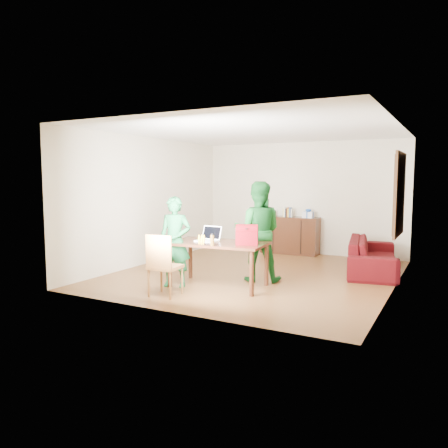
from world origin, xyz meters
The scene contains 10 objects.
room centered at (0.01, 0.13, 1.31)m, with size 5.20×5.70×2.90m.
table centered at (-0.16, -1.17, 0.67)m, with size 1.70×1.05×0.76m.
chair centered at (-0.61, -2.09, 0.29)m, with size 0.47×0.46×0.98m.
person_near centered at (-0.81, -1.52, 0.77)m, with size 0.56×0.37×1.53m, color #125429.
person_far centered at (0.25, -0.47, 0.89)m, with size 0.87×0.67×1.78m, color #12521D.
laptop centered at (-0.37, -1.20, 0.81)m, with size 0.37×0.27×0.26m.
bananas centered at (-0.26, -1.56, 0.79)m, with size 0.17×0.11×0.06m, color gold, non-canonical shape.
bottle centered at (-0.07, -1.55, 0.86)m, with size 0.06×0.06×0.19m, color #593B14.
red_bag centered at (0.38, -1.20, 0.89)m, with size 0.35×0.20×0.26m, color #6D0709.
sofa centered at (1.95, 1.28, 0.33)m, with size 2.25×0.88×0.66m, color #3F080C.
Camera 1 is at (3.36, -7.55, 1.83)m, focal length 35.00 mm.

